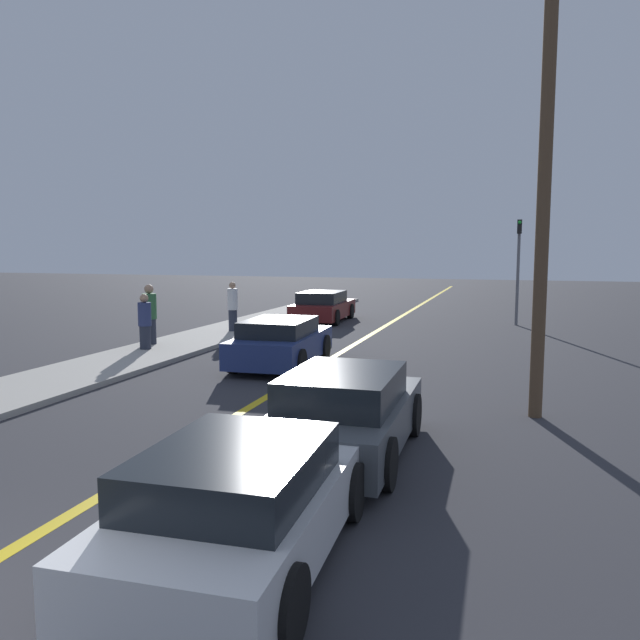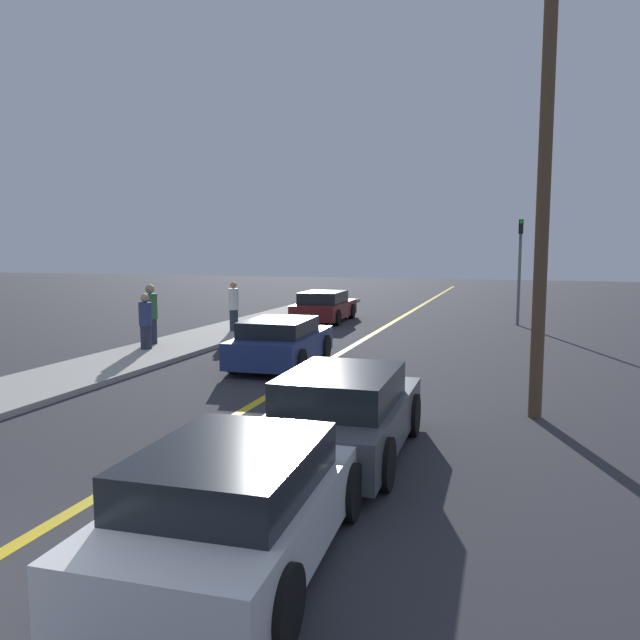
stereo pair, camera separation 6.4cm
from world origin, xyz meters
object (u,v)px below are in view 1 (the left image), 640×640
Objects in this scene: car_near_right_lane at (242,504)px; car_ahead_center at (346,413)px; car_parked_left_lot at (323,307)px; pedestrian_by_sign at (233,306)px; utility_pole at (543,205)px; pedestrian_far_standing at (150,315)px; traffic_light at (518,261)px; pedestrian_mid_group at (145,322)px; car_far_distant at (281,342)px.

car_near_right_lane is 0.97× the size of car_ahead_center.
car_parked_left_lot is 5.19m from pedestrian_by_sign.
pedestrian_by_sign is 13.38m from utility_pole.
traffic_light reaches higher than pedestrian_far_standing.
utility_pole reaches higher than car_ahead_center.
car_ahead_center is at bearing -43.35° from pedestrian_far_standing.
car_ahead_center is at bearing 85.43° from car_near_right_lane.
car_parked_left_lot is 9.65m from pedestrian_mid_group.
car_far_distant is (-3.47, 6.37, -0.02)m from car_ahead_center.
car_parked_left_lot is 0.57× the size of utility_pole.
car_near_right_lane is at bearing -114.16° from utility_pole.
car_ahead_center is at bearing -57.68° from pedestrian_by_sign.
car_ahead_center is 17.15m from car_parked_left_lot.
car_ahead_center is 0.95× the size of traffic_light.
car_far_distant is at bearing -53.39° from pedestrian_by_sign.
car_near_right_lane is 20.37m from car_parked_left_lot.
pedestrian_by_sign reaches higher than car_parked_left_lot.
pedestrian_far_standing reaches higher than car_parked_left_lot.
pedestrian_far_standing reaches higher than car_near_right_lane.
pedestrian_far_standing is (-8.39, 7.92, 0.41)m from car_ahead_center.
utility_pole is at bearing -88.69° from traffic_light.
pedestrian_by_sign is (-3.79, 5.11, 0.39)m from car_far_distant.
car_far_distant is 7.75m from utility_pole.
car_far_distant is 0.54× the size of utility_pole.
traffic_light is at bearing 30.93° from pedestrian_by_sign.
traffic_light is (2.59, 20.70, 1.97)m from car_near_right_lane.
pedestrian_mid_group is at bearing 124.75° from car_near_right_lane.
pedestrian_far_standing reaches higher than pedestrian_mid_group.
car_parked_left_lot is at bearing 107.18° from car_ahead_center.
car_parked_left_lot is at bearing 102.62° from car_near_right_lane.
pedestrian_far_standing is 0.24× the size of utility_pole.
traffic_light is (10.84, 9.39, 1.52)m from pedestrian_far_standing.
pedestrian_far_standing is 1.05× the size of pedestrian_by_sign.
pedestrian_mid_group reaches higher than car_near_right_lane.
traffic_light reaches higher than car_far_distant.
pedestrian_far_standing reaches higher than car_far_distant.
pedestrian_mid_group is 0.88× the size of pedestrian_far_standing.
utility_pole reaches higher than car_parked_left_lot.
car_ahead_center is (0.14, 3.40, 0.04)m from car_near_right_lane.
traffic_light reaches higher than car_ahead_center.
pedestrian_far_standing is (-4.92, 1.54, 0.42)m from car_far_distant.
pedestrian_by_sign is (1.12, 3.56, -0.04)m from pedestrian_far_standing.
utility_pole is (8.13, -13.19, 3.22)m from car_parked_left_lot.
utility_pole is at bearing 47.15° from car_ahead_center.
traffic_light is (10.43, 10.29, 1.63)m from pedestrian_mid_group.
car_ahead_center reaches higher than car_far_distant.
traffic_light is at bearing 91.31° from utility_pole.
car_ahead_center is 0.52× the size of utility_pole.
utility_pole is (11.16, -4.81, 2.80)m from pedestrian_far_standing.
pedestrian_far_standing is 3.74m from pedestrian_by_sign.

